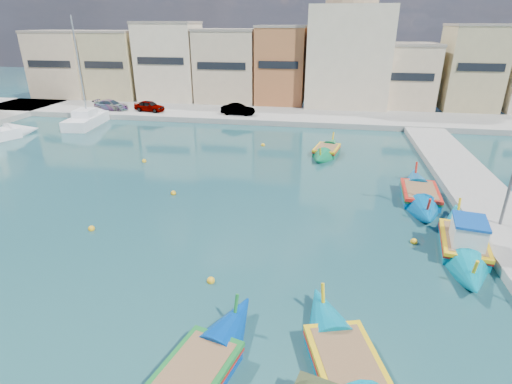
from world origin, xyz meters
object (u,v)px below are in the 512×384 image
(luzzu_blue_south, at_px, (193,379))
(luzzu_cyan_south, at_px, (346,367))
(church_block, at_px, (349,41))
(yacht_north, at_px, (94,118))
(yacht_midnorth, at_px, (6,134))
(luzzu_cyan_mid, at_px, (420,196))
(luzzu_green, at_px, (327,151))
(luzzu_turquoise_cabin, at_px, (463,244))

(luzzu_blue_south, xyz_separation_m, luzzu_cyan_south, (4.75, 1.28, 0.01))
(church_block, relative_size, luzzu_cyan_south, 2.32)
(luzzu_blue_south, height_order, luzzu_cyan_south, luzzu_cyan_south)
(yacht_north, bearing_deg, luzzu_blue_south, -55.39)
(yacht_north, xyz_separation_m, yacht_midnorth, (-4.84, -8.04, -0.05))
(luzzu_cyan_south, bearing_deg, yacht_midnorth, 143.77)
(luzzu_cyan_mid, xyz_separation_m, yacht_midnorth, (-37.57, 8.72, 0.15))
(luzzu_green, xyz_separation_m, luzzu_blue_south, (-3.85, -25.23, 0.01))
(luzzu_cyan_south, xyz_separation_m, yacht_north, (-27.58, 31.79, 0.22))
(luzzu_cyan_mid, bearing_deg, luzzu_cyan_south, -108.94)
(luzzu_turquoise_cabin, height_order, luzzu_cyan_south, luzzu_turquoise_cabin)
(luzzu_cyan_south, bearing_deg, luzzu_green, 92.15)
(luzzu_cyan_south, distance_m, yacht_midnorth, 40.18)
(luzzu_cyan_mid, bearing_deg, church_block, 97.72)
(luzzu_turquoise_cabin, distance_m, luzzu_green, 16.63)
(luzzu_blue_south, relative_size, luzzu_cyan_south, 1.04)
(luzzu_cyan_mid, distance_m, luzzu_green, 10.79)
(luzzu_turquoise_cabin, distance_m, yacht_north, 40.71)
(luzzu_turquoise_cabin, bearing_deg, luzzu_green, 114.73)
(luzzu_blue_south, distance_m, yacht_midnorth, 37.30)
(church_block, bearing_deg, luzzu_turquoise_cabin, -82.19)
(church_block, relative_size, luzzu_green, 2.55)
(luzzu_cyan_mid, bearing_deg, yacht_midnorth, 166.94)
(luzzu_green, bearing_deg, luzzu_turquoise_cabin, -65.27)
(yacht_north, relative_size, yacht_midnorth, 1.13)
(church_block, distance_m, luzzu_cyan_south, 45.99)
(luzzu_green, height_order, yacht_north, yacht_north)
(luzzu_cyan_mid, distance_m, luzzu_blue_south, 19.08)
(luzzu_blue_south, bearing_deg, luzzu_cyan_mid, 58.72)
(luzzu_cyan_south, height_order, yacht_midnorth, yacht_midnorth)
(luzzu_turquoise_cabin, bearing_deg, church_block, 97.81)
(luzzu_cyan_south, bearing_deg, luzzu_cyan_mid, 71.06)
(yacht_north, bearing_deg, luzzu_green, -16.36)
(church_block, bearing_deg, luzzu_green, -95.27)
(luzzu_turquoise_cabin, xyz_separation_m, yacht_north, (-33.63, 22.94, 0.12))
(luzzu_turquoise_cabin, xyz_separation_m, luzzu_blue_south, (-10.81, -10.13, -0.11))
(yacht_north, distance_m, yacht_midnorth, 9.38)
(yacht_north, bearing_deg, luzzu_cyan_south, -49.06)
(luzzu_turquoise_cabin, height_order, yacht_north, yacht_north)
(luzzu_green, distance_m, yacht_north, 27.80)
(luzzu_green, distance_m, yacht_midnorth, 31.51)
(church_block, distance_m, luzzu_turquoise_cabin, 37.61)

